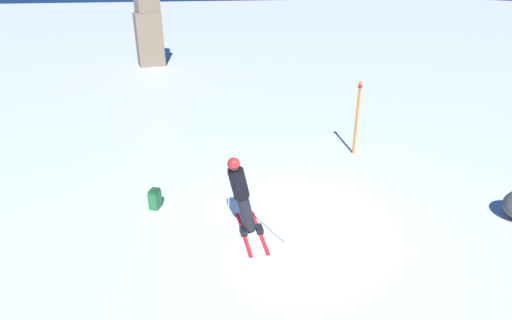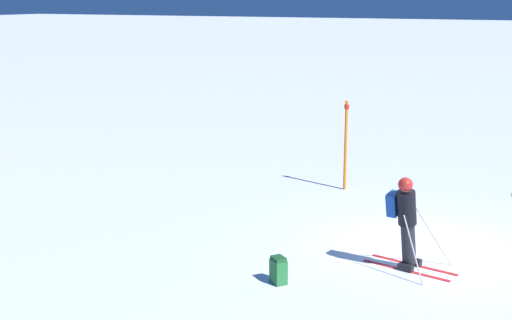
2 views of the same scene
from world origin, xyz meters
name	(u,v)px [view 2 (image 2 of 2)]	position (x,y,z in m)	size (l,w,h in m)	color
ground_plane	(424,249)	(0.00, 0.00, 0.00)	(300.00, 300.00, 0.00)	white
skier	(406,218)	(-1.38, 0.07, 1.04)	(1.27, 1.81, 1.88)	red
spare_backpack	(278,270)	(-2.95, 1.92, 0.24)	(0.36, 0.37, 0.50)	#236633
trail_marker	(346,142)	(3.63, 3.01, 1.29)	(0.13, 0.13, 2.38)	orange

